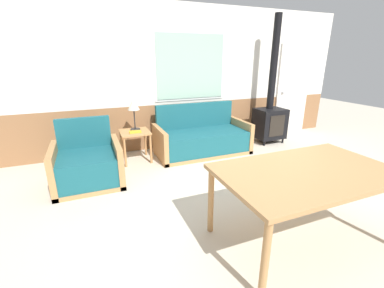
{
  "coord_description": "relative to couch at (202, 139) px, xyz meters",
  "views": [
    {
      "loc": [
        -1.87,
        -2.22,
        1.75
      ],
      "look_at": [
        -0.57,
        0.99,
        0.58
      ],
      "focal_mm": 24.0,
      "sensor_mm": 36.0,
      "label": 1
    }
  ],
  "objects": [
    {
      "name": "dining_table",
      "position": [
        -0.11,
        -2.63,
        0.42
      ],
      "size": [
        1.67,
        1.0,
        0.76
      ],
      "color": "#B27F4C",
      "rests_on": "ground_plane"
    },
    {
      "name": "side_table",
      "position": [
        -1.24,
        0.07,
        0.17
      ],
      "size": [
        0.49,
        0.49,
        0.54
      ],
      "color": "#B27F4C",
      "rests_on": "ground_plane"
    },
    {
      "name": "armchair",
      "position": [
        -2.04,
        -0.53,
        0.0
      ],
      "size": [
        0.92,
        0.85,
        0.9
      ],
      "rotation": [
        0.0,
        0.0,
        0.22
      ],
      "color": "#B27F4C",
      "rests_on": "ground_plane"
    },
    {
      "name": "wall_back",
      "position": [
        -0.05,
        0.61,
        1.09
      ],
      "size": [
        7.2,
        0.09,
        2.7
      ],
      "color": "#8E603D",
      "rests_on": "ground_plane"
    },
    {
      "name": "table_lamp",
      "position": [
        -1.21,
        0.16,
        0.69
      ],
      "size": [
        0.2,
        0.2,
        0.55
      ],
      "color": "#262628",
      "rests_on": "side_table"
    },
    {
      "name": "entry_door",
      "position": [
        2.59,
        0.56,
        0.75
      ],
      "size": [
        0.89,
        0.09,
        2.04
      ],
      "color": "silver",
      "rests_on": "ground_plane"
    },
    {
      "name": "ground_plane",
      "position": [
        -0.05,
        -2.02,
        -0.27
      ],
      "size": [
        16.0,
        16.0,
        0.0
      ],
      "primitive_type": "plane",
      "color": "beige"
    },
    {
      "name": "couch",
      "position": [
        0.0,
        0.0,
        0.0
      ],
      "size": [
        1.74,
        0.83,
        0.91
      ],
      "color": "#B27F4C",
      "rests_on": "ground_plane"
    },
    {
      "name": "book_stack",
      "position": [
        -1.25,
        -0.01,
        0.28
      ],
      "size": [
        0.21,
        0.13,
        0.03
      ],
      "color": "gold",
      "rests_on": "side_table"
    },
    {
      "name": "wood_stove",
      "position": [
        1.61,
        0.08,
        0.35
      ],
      "size": [
        0.6,
        0.48,
        2.55
      ],
      "color": "black",
      "rests_on": "ground_plane"
    }
  ]
}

